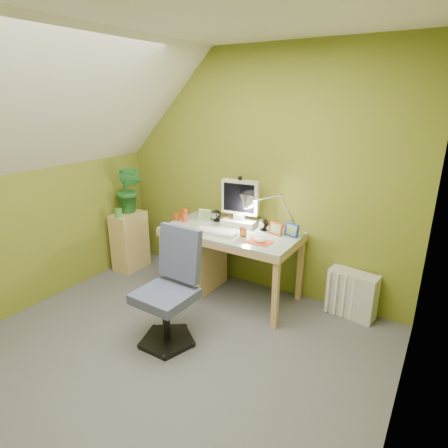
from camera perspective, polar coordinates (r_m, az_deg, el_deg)
The scene contains 24 objects.
floor at distance 3.08m, azimuth -10.52°, elevation -20.61°, with size 3.20×3.20×0.01m, color #545459.
ceiling at distance 2.44m, azimuth -14.34°, elevation 29.32°, with size 3.20×3.20×0.01m, color white.
wall_back at distance 3.78m, azimuth 4.83°, elevation 7.54°, with size 3.20×0.01×2.40m, color olive.
wall_left at distance 3.76m, azimuth -30.21°, elevation 5.00°, with size 0.01×3.20×2.40m, color olive.
wall_right at distance 1.86m, azimuth 26.86°, elevation -6.63°, with size 0.01×3.20×2.40m, color olive.
slope_ceiling at distance 3.17m, azimuth -26.74°, elevation 15.38°, with size 1.10×3.20×1.10m, color white.
desk at distance 3.76m, azimuth 1.01°, elevation -6.03°, with size 1.32×0.66×0.71m, color tan, non-canonical shape.
monitor at distance 3.70m, azimuth 2.50°, elevation 3.70°, with size 0.38×0.22×0.53m, color beige, non-canonical shape.
speaker_left at distance 3.87m, azimuth -1.18°, elevation 1.28°, with size 0.10×0.10×0.12m, color black, non-canonical shape.
speaker_right at distance 3.62m, azimuth 6.02°, elevation -0.11°, with size 0.10×0.10×0.12m, color black, non-canonical shape.
keyboard at distance 3.55m, azimuth -1.22°, elevation -1.20°, with size 0.41×0.13×0.02m, color silver.
mousepad at distance 3.34m, azimuth 5.42°, elevation -2.74°, with size 0.22×0.16×0.01m, color #D54421.
mouse at distance 3.34m, azimuth 5.43°, elevation -2.48°, with size 0.11×0.07×0.04m, color white.
amber_tumbler at distance 3.46m, azimuth 2.93°, elevation -1.20°, with size 0.07×0.07×0.08m, color #9C4B16.
candle_cluster at distance 3.94m, azimuth -6.40°, elevation 1.45°, with size 0.15×0.13×0.12m, color #BB3910, non-canonical shape.
photo_frame_red at distance 3.53m, azimuth 7.92°, elevation -0.69°, with size 0.14×0.02×0.12m, color #BF3614.
photo_frame_blue at distance 3.51m, azimuth 10.27°, elevation -0.88°, with size 0.14×0.02×0.12m, color #16309A.
photo_frame_green at distance 3.93m, azimuth -2.93°, elevation 1.47°, with size 0.13×0.02×0.11m, color #A3B77D.
desk_lamp at distance 3.50m, azimuth 8.94°, elevation 2.97°, with size 0.53×0.23×0.57m, color silver, non-canonical shape.
side_ledge at distance 4.51m, azimuth -14.14°, elevation -2.54°, with size 0.25×0.39×0.67m, color tan.
potted_plant at distance 4.36m, azimuth -14.30°, elevation 5.11°, with size 0.30×0.24×0.54m, color #22682A.
green_cup at distance 4.27m, azimuth -15.78°, elevation 1.63°, with size 0.08×0.08×0.10m, color #48913C.
task_chair at distance 3.06m, azimuth -9.01°, elevation -10.67°, with size 0.49×0.49×0.88m, color #464C74, non-canonical shape.
radiator at distance 3.69m, azimuth 18.90°, elevation -10.07°, with size 0.43×0.17×0.43m, color silver.
Camera 1 is at (1.67, -1.71, 1.94)m, focal length 30.00 mm.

